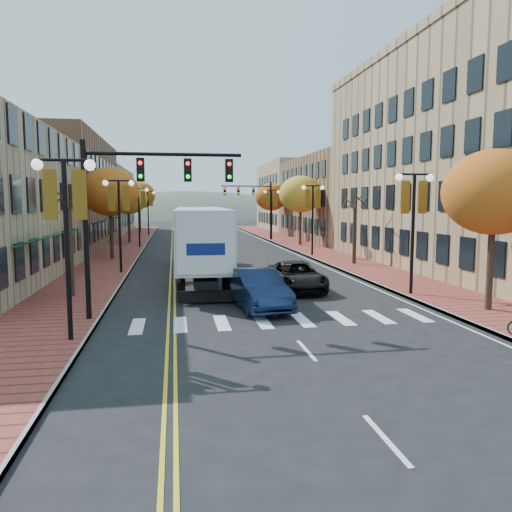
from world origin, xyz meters
name	(u,v)px	position (x,y,z in m)	size (l,w,h in m)	color
ground	(292,334)	(0.00, 0.00, 0.00)	(200.00, 200.00, 0.00)	black
sidewalk_left	(123,249)	(-9.00, 32.50, 0.07)	(4.00, 85.00, 0.15)	brown
sidewalk_right	(304,247)	(9.00, 32.50, 0.07)	(4.00, 85.00, 0.15)	brown
building_left_mid	(42,193)	(-17.00, 36.00, 5.50)	(12.00, 24.00, 11.00)	brown
building_left_far	(86,201)	(-17.00, 61.00, 4.75)	(12.00, 26.00, 9.50)	#9E8966
building_right_near	(493,162)	(18.50, 16.00, 7.50)	(15.00, 28.00, 15.00)	#997F5B
building_right_mid	(359,199)	(18.50, 42.00, 5.00)	(15.00, 24.00, 10.00)	brown
building_right_far	(311,197)	(18.50, 64.00, 5.50)	(15.00, 20.00, 11.00)	#9E8966
tree_left_a	(70,253)	(-9.00, 8.00, 2.25)	(0.28, 0.28, 4.20)	#382619
tree_left_b	(110,192)	(-9.00, 24.00, 5.45)	(4.48, 4.48, 7.21)	#382619
tree_left_c	(128,198)	(-9.00, 40.00, 5.05)	(4.16, 4.16, 6.69)	#382619
tree_left_d	(139,195)	(-9.00, 58.00, 5.60)	(4.61, 4.61, 7.42)	#382619
tree_right_a	(494,193)	(9.00, 2.00, 5.05)	(4.16, 4.16, 6.69)	#382619
tree_right_b	(355,235)	(9.00, 18.00, 2.25)	(0.28, 0.28, 4.20)	#382619
tree_right_c	(301,194)	(9.00, 34.00, 5.45)	(4.48, 4.48, 7.21)	#382619
tree_right_d	(271,197)	(9.00, 50.00, 5.29)	(4.35, 4.35, 7.00)	#382619
lamp_left_a	(66,214)	(-7.50, 0.00, 4.29)	(1.96, 0.36, 6.05)	black
lamp_left_b	(119,208)	(-7.50, 16.00, 4.29)	(1.96, 0.36, 6.05)	black
lamp_left_c	(139,205)	(-7.50, 34.00, 4.29)	(1.96, 0.36, 6.05)	black
lamp_left_d	(148,204)	(-7.50, 52.00, 4.29)	(1.96, 0.36, 6.05)	black
lamp_right_a	(414,210)	(7.50, 6.00, 4.29)	(1.96, 0.36, 6.05)	black
lamp_right_b	(313,206)	(7.50, 24.00, 4.29)	(1.96, 0.36, 6.05)	black
lamp_right_c	(272,205)	(7.50, 42.00, 4.29)	(1.96, 0.36, 6.05)	black
traffic_mast_near	(136,195)	(-5.48, 3.00, 4.92)	(6.10, 0.35, 7.00)	black
traffic_mast_far	(255,200)	(5.48, 42.00, 4.92)	(6.10, 0.34, 7.00)	black
semi_truck	(201,237)	(-2.49, 13.64, 2.51)	(3.16, 17.24, 4.29)	black
navy_sedan	(257,289)	(-0.50, 4.47, 0.86)	(1.81, 5.20, 1.71)	#0E1B39
black_suv	(296,276)	(2.28, 8.57, 0.76)	(2.51, 5.44, 1.51)	black
car_far_white	(200,229)	(-0.50, 54.49, 0.79)	(1.88, 4.66, 1.59)	beige
car_far_silver	(209,228)	(1.33, 61.32, 0.59)	(1.66, 4.08, 1.18)	#A6A7AE
car_far_oncoming	(201,224)	(0.50, 70.87, 0.82)	(1.73, 4.95, 1.63)	#A8A8B0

